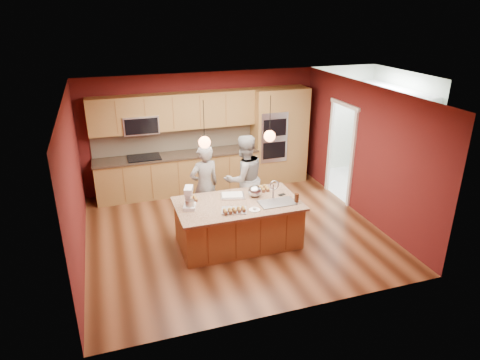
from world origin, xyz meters
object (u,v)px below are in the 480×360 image
object	(u,v)px
mixing_bowl	(255,191)
person_left	(205,186)
island	(239,222)
person_right	(244,179)
stand_mixer	(189,199)

from	to	relation	value
mixing_bowl	person_left	bearing A→B (deg)	137.79
island	mixing_bowl	world-z (taller)	island
person_left	mixing_bowl	distance (m)	1.06
person_right	mixing_bowl	world-z (taller)	person_right
person_left	mixing_bowl	bearing A→B (deg)	123.43
person_left	person_right	distance (m)	0.81
person_left	stand_mixer	xyz separation A→B (m)	(-0.47, -0.81, 0.15)
stand_mixer	person_right	bearing A→B (deg)	50.07
person_left	mixing_bowl	size ratio (longest dim) A/B	6.66
island	stand_mixer	size ratio (longest dim) A/B	5.75
person_right	island	bearing A→B (deg)	53.71
island	person_right	xyz separation A→B (m)	(0.39, 0.88, 0.47)
island	person_right	size ratio (longest dim) A/B	1.25
mixing_bowl	island	bearing A→B (deg)	-154.78
person_right	mixing_bowl	xyz separation A→B (m)	(-0.03, -0.71, 0.03)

